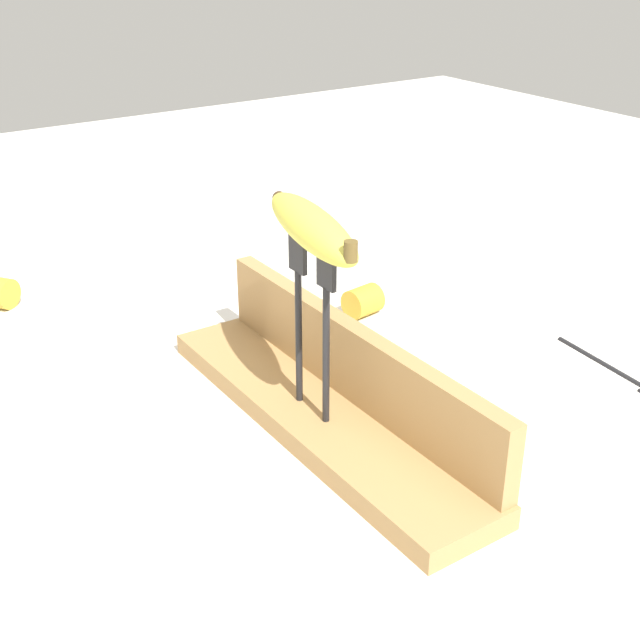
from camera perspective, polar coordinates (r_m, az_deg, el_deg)
name	(u,v)px	position (r m, az deg, el deg)	size (l,w,h in m)	color
ground_plane	(320,426)	(0.89, 0.00, -7.16)	(3.00, 3.00, 0.00)	silver
wooden_board	(320,417)	(0.89, 0.00, -6.52)	(0.47, 0.10, 0.02)	#A87F4C
board_backstop	(353,361)	(0.88, 2.26, -2.79)	(0.46, 0.02, 0.08)	#A87F4C
fork_stand_center	(312,314)	(0.82, -0.54, 0.38)	(0.07, 0.01, 0.18)	black
banana_raised_center	(312,227)	(0.79, -0.57, 6.30)	(0.20, 0.09, 0.04)	#DBD147
fork_fallen_near	(628,376)	(1.04, 20.02, -3.55)	(0.18, 0.03, 0.01)	black
banana_chunk_far	(363,301)	(1.12, 2.94, 1.29)	(0.05, 0.05, 0.04)	gold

